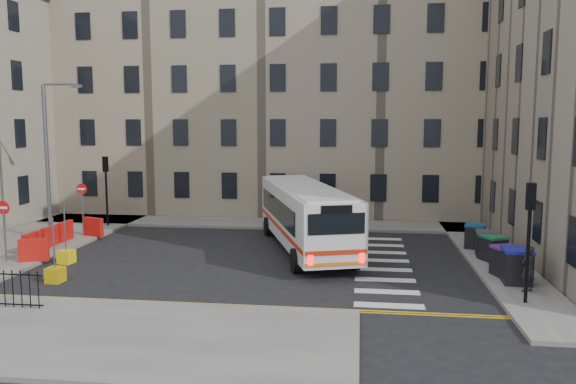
% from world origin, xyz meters
% --- Properties ---
extents(ground, '(120.00, 120.00, 0.00)m').
position_xyz_m(ground, '(0.00, 0.00, 0.00)').
color(ground, black).
rests_on(ground, ground).
extents(pavement_north, '(36.00, 3.20, 0.15)m').
position_xyz_m(pavement_north, '(-6.00, 8.60, 0.07)').
color(pavement_north, slate).
rests_on(pavement_north, ground).
extents(pavement_east, '(2.40, 26.00, 0.15)m').
position_xyz_m(pavement_east, '(9.00, 4.00, 0.07)').
color(pavement_east, slate).
rests_on(pavement_east, ground).
extents(pavement_west, '(6.00, 22.00, 0.15)m').
position_xyz_m(pavement_west, '(-14.00, 1.00, 0.07)').
color(pavement_west, slate).
rests_on(pavement_west, ground).
extents(pavement_sw, '(20.00, 6.00, 0.15)m').
position_xyz_m(pavement_sw, '(-7.00, -10.00, 0.07)').
color(pavement_sw, slate).
rests_on(pavement_sw, ground).
extents(terrace_north, '(38.30, 10.80, 17.20)m').
position_xyz_m(terrace_north, '(-7.00, 15.50, 8.62)').
color(terrace_north, gray).
rests_on(terrace_north, ground).
extents(traffic_light_east, '(0.28, 0.22, 4.10)m').
position_xyz_m(traffic_light_east, '(8.60, -5.50, 2.87)').
color(traffic_light_east, black).
rests_on(traffic_light_east, pavement_east).
extents(traffic_light_nw, '(0.28, 0.22, 4.10)m').
position_xyz_m(traffic_light_nw, '(-12.00, 6.50, 2.87)').
color(traffic_light_nw, black).
rests_on(traffic_light_nw, pavement_west).
extents(streetlamp, '(0.50, 0.22, 8.14)m').
position_xyz_m(streetlamp, '(-13.00, 2.00, 4.34)').
color(streetlamp, '#595B5E').
rests_on(streetlamp, pavement_west).
extents(no_entry_north, '(0.60, 0.08, 3.00)m').
position_xyz_m(no_entry_north, '(-12.50, 4.50, 2.08)').
color(no_entry_north, '#595B5E').
rests_on(no_entry_north, pavement_west).
extents(no_entry_south, '(0.60, 0.08, 3.00)m').
position_xyz_m(no_entry_south, '(-12.50, -2.50, 2.08)').
color(no_entry_south, '#595B5E').
rests_on(no_entry_south, pavement_west).
extents(roadworks_barriers, '(1.66, 6.26, 1.00)m').
position_xyz_m(roadworks_barriers, '(-11.84, 0.50, 0.65)').
color(roadworks_barriers, red).
rests_on(roadworks_barriers, pavement_west).
extents(bus, '(6.00, 11.66, 3.11)m').
position_xyz_m(bus, '(0.30, 2.06, 1.80)').
color(bus, silver).
rests_on(bus, ground).
extents(wheelie_bin_a, '(1.12, 1.27, 1.34)m').
position_xyz_m(wheelie_bin_a, '(8.92, -3.07, 0.83)').
color(wheelie_bin_a, black).
rests_on(wheelie_bin_a, pavement_east).
extents(wheelie_bin_b, '(1.26, 1.35, 1.20)m').
position_xyz_m(wheelie_bin_b, '(8.79, -2.13, 0.75)').
color(wheelie_bin_b, black).
rests_on(wheelie_bin_b, pavement_east).
extents(wheelie_bin_c, '(1.23, 1.29, 1.13)m').
position_xyz_m(wheelie_bin_c, '(8.84, 0.37, 0.72)').
color(wheelie_bin_c, black).
rests_on(wheelie_bin_c, pavement_east).
extents(wheelie_bin_d, '(1.02, 1.15, 1.17)m').
position_xyz_m(wheelie_bin_d, '(8.72, 1.23, 0.74)').
color(wheelie_bin_d, black).
rests_on(wheelie_bin_d, pavement_east).
extents(wheelie_bin_e, '(1.20, 1.29, 1.18)m').
position_xyz_m(wheelie_bin_e, '(8.56, 2.99, 0.74)').
color(wheelie_bin_e, black).
rests_on(wheelie_bin_e, pavement_east).
extents(pedestrian, '(0.74, 0.67, 1.70)m').
position_xyz_m(pedestrian, '(9.01, -4.19, 1.00)').
color(pedestrian, black).
rests_on(pedestrian, pavement_east).
extents(bollard_yellow, '(0.68, 0.68, 0.60)m').
position_xyz_m(bollard_yellow, '(-10.00, -1.91, 0.30)').
color(bollard_yellow, yellow).
rests_on(bollard_yellow, ground).
extents(bollard_chevron, '(0.64, 0.64, 0.60)m').
position_xyz_m(bollard_chevron, '(-8.87, -4.80, 0.30)').
color(bollard_chevron, '#C89A0B').
rests_on(bollard_chevron, ground).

